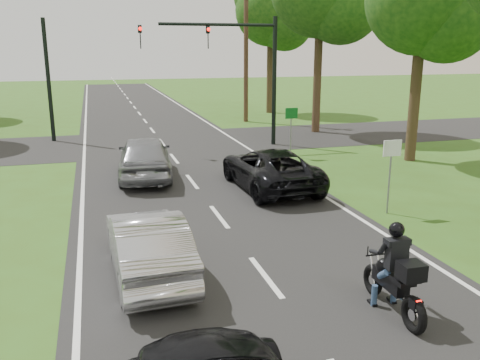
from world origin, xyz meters
name	(u,v)px	position (x,y,z in m)	size (l,w,h in m)	color
ground	(266,277)	(0.00, 0.00, 0.00)	(140.00, 140.00, 0.00)	#335417
road	(182,169)	(0.00, 10.00, 0.01)	(8.00, 100.00, 0.01)	black
cross_road	(162,143)	(0.00, 16.00, 0.01)	(60.00, 7.00, 0.01)	black
motorcycle_rider	(396,278)	(1.71, -2.02, 0.67)	(0.56, 1.99, 1.71)	black
dark_suv	(270,168)	(2.35, 6.46, 0.69)	(2.24, 4.86, 1.35)	black
silver_sedan	(148,244)	(-2.30, 0.79, 0.68)	(1.41, 4.04, 1.33)	#B7B6BB
silver_suv	(145,157)	(-1.51, 9.03, 0.79)	(1.84, 4.57, 1.56)	gray
traffic_signal	(237,58)	(3.34, 14.00, 4.14)	(6.38, 0.44, 6.00)	black
signal_pole_far	(49,81)	(-5.20, 18.00, 3.00)	(0.20, 0.20, 6.00)	black
utility_pole_far	(246,40)	(6.20, 22.00, 5.08)	(1.60, 0.28, 10.00)	#4F3323
sign_white	(391,159)	(4.70, 2.98, 1.60)	(0.55, 0.07, 2.12)	slate
sign_green	(291,120)	(4.90, 10.98, 1.60)	(0.55, 0.07, 2.12)	slate
tree_row_c	(432,4)	(9.75, 8.80, 6.23)	(4.80, 4.65, 8.76)	#332316
tree_row_e	(276,15)	(9.48, 25.78, 6.83)	(5.28, 5.12, 9.61)	#332316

